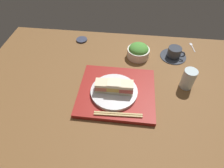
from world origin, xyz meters
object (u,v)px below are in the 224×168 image
Objects in this scene: sandwich_far at (126,88)px; small_sauce_dish at (82,40)px; coffee_cup at (174,53)px; teaspoon at (192,45)px; sandwich_middle at (114,86)px; sandwich_plate at (114,92)px; drinking_glass at (188,79)px; chopsticks_pair at (118,114)px; sandwich_near at (102,86)px; salad_bowl at (138,51)px.

sandwich_far is 0.94× the size of small_sauce_dish.
coffee_cup reaches higher than teaspoon.
sandwich_middle is at bearing -133.76° from teaspoon.
coffee_cup is at bearing -135.13° from teaspoon.
sandwich_plate is 36.58cm from drinking_glass.
sandwich_plate is at bearing 104.13° from chopsticks_pair.
sandwich_plate is 3.38× the size of sandwich_near.
salad_bowl reaches higher than sandwich_plate.
coffee_cup reaches higher than small_sauce_dish.
salad_bowl is 1.33× the size of teaspoon.
salad_bowl is 0.61× the size of chopsticks_pair.
coffee_cup is 2.16× the size of small_sauce_dish.
sandwich_plate reaches higher than small_sauce_dish.
sandwich_plate is 2.31× the size of teaspoon.
drinking_glass reaches higher than sandwich_plate.
chopsticks_pair is at bearing -144.87° from drinking_glass.
small_sauce_dish reaches higher than teaspoon.
salad_bowl reaches higher than teaspoon.
coffee_cup is (31.26, 33.25, -0.48)cm from sandwich_plate.
teaspoon is (38.26, 45.81, -6.20)cm from sandwich_far.
sandwich_far is at bearing -0.86° from sandwich_plate.
sandwich_near is 15.47cm from chopsticks_pair.
sandwich_plate is 63.36cm from teaspoon.
chopsticks_pair is 1.40× the size of coffee_cup.
drinking_glass is at bearing 35.13° from chopsticks_pair.
sandwich_near is at bearing 179.14° from sandwich_far.
drinking_glass is at bearing 19.34° from sandwich_far.
salad_bowl is at bearing -173.69° from coffee_cup.
sandwich_middle is at bearing 90.00° from sandwich_plate.
salad_bowl is at bearing -156.02° from teaspoon.
sandwich_plate is 1.48× the size of coffee_cup.
coffee_cup is (28.18, 45.46, -0.02)cm from chopsticks_pair.
sandwich_far is at bearing -160.66° from drinking_glass.
sandwich_middle is 5.52cm from sandwich_far.
sandwich_middle is (5.52, -0.08, 0.37)cm from sandwich_near.
sandwich_middle reaches higher than salad_bowl.
drinking_glass is at bearing -80.66° from coffee_cup.
sandwich_near reaches higher than small_sauce_dish.
small_sauce_dish is at bearing -177.79° from teaspoon.
sandwich_near is 5.54cm from sandwich_middle.
coffee_cup is (36.78, 33.17, -3.81)cm from sandwich_near.
chopsticks_pair is 2.18× the size of teaspoon.
sandwich_far is 42.31cm from coffee_cup.
sandwich_near is 67.45cm from teaspoon.
coffee_cup is (20.65, 2.28, -1.43)cm from salad_bowl.
coffee_cup is at bearing 46.78° from sandwich_plate.
teaspoon is (43.78, 45.72, -2.59)cm from sandwich_plate.
sandwich_middle is 0.53× the size of salad_bowl.
sandwich_near is at bearing 179.14° from sandwich_middle.
sandwich_far is 0.51× the size of salad_bowl.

